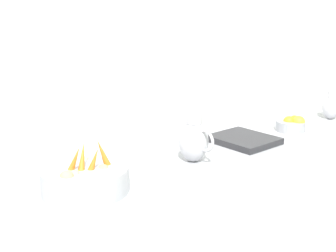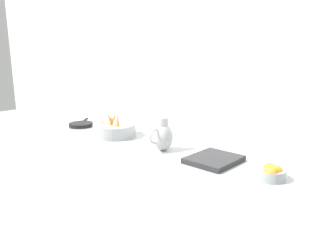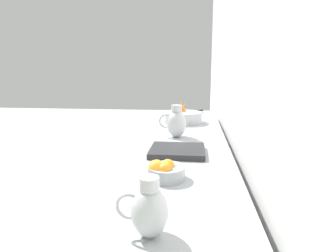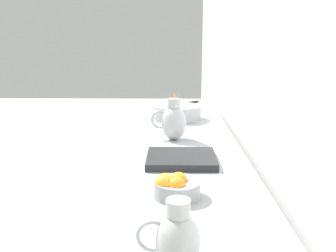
% 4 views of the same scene
% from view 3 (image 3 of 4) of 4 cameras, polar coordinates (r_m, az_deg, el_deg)
% --- Properties ---
extents(ground_plane, '(15.03, 15.03, 0.00)m').
position_cam_3_polar(ground_plane, '(2.92, -30.36, -18.61)').
color(ground_plane, '#B7B2A5').
extents(tile_wall_left, '(0.10, 8.13, 3.00)m').
position_cam_3_polar(tile_wall_left, '(1.62, 18.65, 14.86)').
color(tile_wall_left, white).
rests_on(tile_wall_left, ground_plane).
extents(prep_counter, '(0.64, 2.99, 0.87)m').
position_cam_3_polar(prep_counter, '(2.29, 3.20, -13.14)').
color(prep_counter, '#9EA0A5').
rests_on(prep_counter, ground_plane).
extents(vegetable_colander, '(0.37, 0.37, 0.22)m').
position_cam_3_polar(vegetable_colander, '(2.75, 3.13, 1.87)').
color(vegetable_colander, '#9EA0A5').
rests_on(vegetable_colander, prep_counter).
extents(orange_bowl, '(0.18, 0.18, 0.10)m').
position_cam_3_polar(orange_bowl, '(1.34, -0.65, -9.26)').
color(orange_bowl, gray).
rests_on(orange_bowl, prep_counter).
extents(metal_pitcher_tall, '(0.21, 0.15, 0.25)m').
position_cam_3_polar(metal_pitcher_tall, '(2.15, 1.69, 0.68)').
color(metal_pitcher_tall, '#A3A3A8').
rests_on(metal_pitcher_tall, prep_counter).
extents(metal_pitcher_short, '(0.17, 0.12, 0.20)m').
position_cam_3_polar(metal_pitcher_short, '(0.90, -3.96, -16.88)').
color(metal_pitcher_short, '#A3A3A8').
rests_on(metal_pitcher_short, prep_counter).
extents(counter_sink_basin, '(0.34, 0.30, 0.04)m').
position_cam_3_polar(counter_sink_basin, '(1.75, 1.96, -5.13)').
color(counter_sink_basin, '#232326').
rests_on(counter_sink_basin, prep_counter).
extents(skillet_on_counter, '(0.32, 0.31, 0.03)m').
position_cam_3_polar(skillet_on_counter, '(3.29, 3.85, 2.77)').
color(skillet_on_counter, black).
rests_on(skillet_on_counter, prep_counter).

